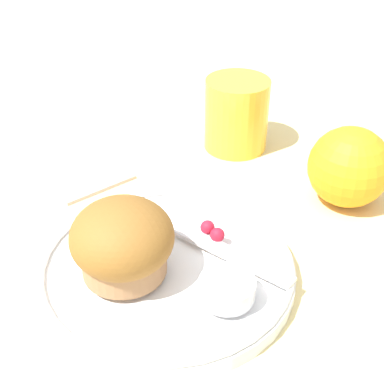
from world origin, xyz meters
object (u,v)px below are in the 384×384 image
at_px(muffin, 123,242).
at_px(juice_glass, 237,114).
at_px(orange_fruit, 349,167).
at_px(butter_knife, 211,244).

bearing_deg(muffin, juice_glass, 117.58).
xyz_separation_m(muffin, orange_fruit, (0.03, 0.26, -0.01)).
xyz_separation_m(butter_knife, orange_fruit, (0.01, 0.18, 0.02)).
height_order(butter_knife, juice_glass, juice_glass).
bearing_deg(orange_fruit, muffin, -97.66).
xyz_separation_m(muffin, butter_knife, (0.02, 0.08, -0.03)).
bearing_deg(muffin, butter_knife, 74.48).
bearing_deg(juice_glass, muffin, -62.42).
height_order(muffin, orange_fruit, muffin).
xyz_separation_m(muffin, juice_glass, (-0.13, 0.24, -0.01)).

